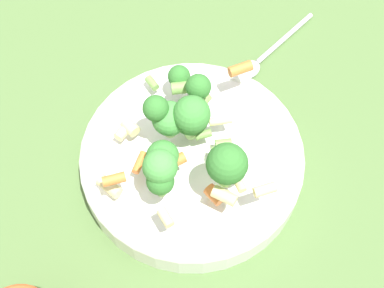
% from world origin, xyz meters
% --- Properties ---
extents(ground_plane, '(3.00, 3.00, 0.00)m').
position_xyz_m(ground_plane, '(0.00, 0.00, 0.00)').
color(ground_plane, '#4C6B38').
extents(bowl, '(0.27, 0.27, 0.04)m').
position_xyz_m(bowl, '(0.00, 0.00, 0.02)').
color(bowl, white).
rests_on(bowl, ground_plane).
extents(pasta_salad, '(0.23, 0.23, 0.09)m').
position_xyz_m(pasta_salad, '(-0.00, -0.01, 0.09)').
color(pasta_salad, '#8CB766').
rests_on(pasta_salad, bowl).
extents(spoon, '(0.04, 0.16, 0.01)m').
position_xyz_m(spoon, '(-0.07, 0.19, 0.01)').
color(spoon, silver).
rests_on(spoon, ground_plane).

